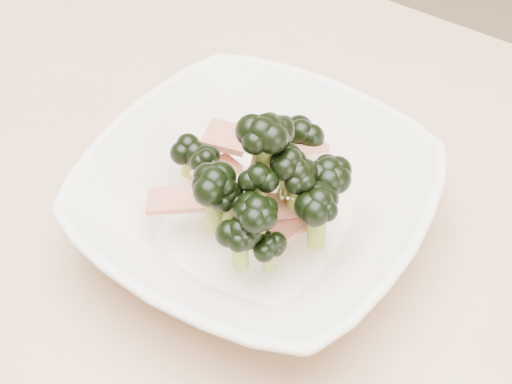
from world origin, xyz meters
TOP-DOWN VIEW (x-y plane):
  - dining_table at (0.00, 0.00)m, footprint 1.20×0.80m
  - broccoli_dish at (0.06, 0.00)m, footprint 0.30×0.30m

SIDE VIEW (x-z plane):
  - dining_table at x=0.00m, z-range 0.28..1.03m
  - broccoli_dish at x=0.06m, z-range 0.72..0.86m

